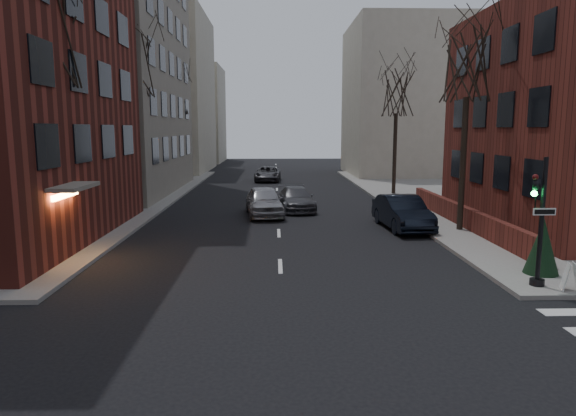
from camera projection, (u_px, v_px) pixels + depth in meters
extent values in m
cube|color=gray|center=(47.00, 6.00, 37.96)|extent=(18.00, 18.00, 28.00)
cube|color=maroon|center=(463.00, 216.00, 25.88)|extent=(0.35, 16.00, 1.00)
cube|color=#BCB39F|center=(147.00, 94.00, 59.53)|extent=(14.00, 16.00, 18.00)
cube|color=#BCB39F|center=(414.00, 100.00, 55.52)|extent=(14.00, 14.00, 16.00)
cube|color=#BCB39F|center=(189.00, 115.00, 76.68)|extent=(10.00, 12.00, 14.00)
cylinder|color=black|center=(541.00, 222.00, 15.74)|extent=(0.14, 0.14, 4.00)
cylinder|color=black|center=(537.00, 282.00, 16.03)|extent=(0.44, 0.44, 0.20)
imported|color=black|center=(536.00, 195.00, 15.60)|extent=(0.16, 0.20, 1.00)
sphere|color=#19FF4C|center=(534.00, 194.00, 15.54)|extent=(0.18, 0.18, 0.18)
cube|color=white|center=(544.00, 212.00, 15.57)|extent=(0.70, 0.03, 0.22)
cylinder|color=#2D231C|center=(55.00, 168.00, 20.04)|extent=(0.28, 0.28, 6.65)
cylinder|color=#2D231C|center=(136.00, 150.00, 31.86)|extent=(0.28, 0.28, 7.00)
cylinder|color=#2D231C|center=(178.00, 148.00, 45.75)|extent=(0.28, 0.28, 6.30)
cylinder|color=#2D231C|center=(463.00, 164.00, 24.47)|extent=(0.28, 0.28, 6.30)
cylinder|color=#2D231C|center=(395.00, 154.00, 38.33)|extent=(0.28, 0.28, 5.95)
cylinder|color=black|center=(128.00, 163.00, 28.00)|extent=(0.12, 0.12, 6.00)
sphere|color=#FFA54C|center=(125.00, 105.00, 27.53)|extent=(0.36, 0.36, 0.36)
cylinder|color=black|center=(189.00, 149.00, 47.76)|extent=(0.12, 0.12, 6.00)
sphere|color=#FFA54C|center=(188.00, 115.00, 47.28)|extent=(0.36, 0.36, 0.36)
imported|color=black|center=(402.00, 212.00, 25.68)|extent=(2.20, 5.22, 1.68)
imported|color=gray|center=(264.00, 201.00, 29.61)|extent=(2.54, 5.15, 1.69)
imported|color=#403F45|center=(296.00, 199.00, 31.62)|extent=(2.45, 5.03, 1.41)
imported|color=#3F3E43|center=(268.00, 174.00, 49.12)|extent=(2.57, 5.18, 1.41)
cube|color=white|center=(571.00, 276.00, 15.51)|extent=(0.52, 0.62, 0.85)
cone|color=black|center=(542.00, 246.00, 17.20)|extent=(1.28, 1.28, 1.88)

